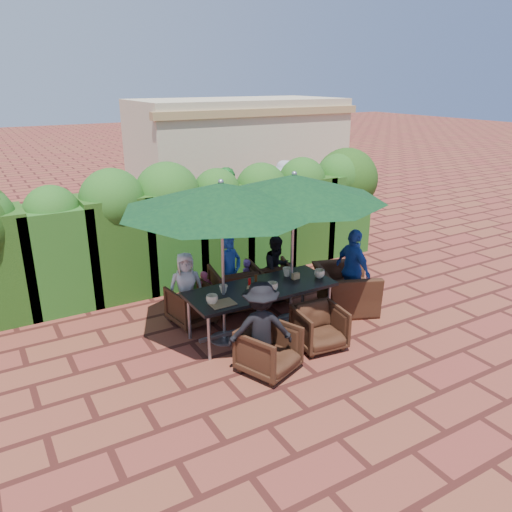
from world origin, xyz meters
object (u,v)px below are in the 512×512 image
dining_table (261,292)px  umbrella_right (294,187)px  chair_far_right (268,278)px  chair_near_right (320,326)px  chair_near_left (269,348)px  chair_far_left (192,303)px  chair_far_mid (236,285)px  chair_end_right (345,282)px  umbrella_left (221,197)px

dining_table → umbrella_right: size_ratio=0.83×
chair_far_right → dining_table: bearing=71.6°
chair_far_right → chair_near_right: bearing=100.1°
umbrella_right → chair_near_left: 2.41m
chair_far_left → chair_near_right: bearing=119.7°
chair_far_right → chair_near_left: (-1.26, -2.05, -0.02)m
umbrella_right → chair_far_mid: umbrella_right is taller
chair_near_right → chair_end_right: size_ratio=0.63×
umbrella_left → chair_end_right: bearing=-1.1°
umbrella_left → chair_near_left: 2.15m
chair_end_right → dining_table: bearing=112.9°
chair_far_mid → chair_far_right: bearing=-165.1°
chair_far_right → chair_far_mid: bearing=23.1°
umbrella_right → chair_far_mid: size_ratio=3.41×
dining_table → chair_far_right: 1.33m
umbrella_left → chair_near_right: (1.11, -0.89, -1.87)m
dining_table → umbrella_right: (0.61, 0.07, 1.54)m
umbrella_left → chair_end_right: 2.88m
chair_near_right → chair_far_left: bearing=134.9°
dining_table → umbrella_left: size_ratio=0.80×
dining_table → umbrella_right: umbrella_right is taller
chair_far_mid → chair_near_left: chair_far_mid is taller
dining_table → chair_near_left: 1.17m
chair_near_left → chair_far_mid: bearing=52.4°
chair_far_left → chair_near_right: (1.29, -1.67, -0.00)m
dining_table → chair_far_mid: chair_far_mid is taller
dining_table → chair_far_mid: (0.08, 0.98, -0.27)m
chair_far_mid → chair_end_right: bearing=159.2°
umbrella_left → chair_near_right: bearing=-38.9°
umbrella_left → chair_far_mid: 2.14m
chair_near_right → chair_near_left: bearing=-162.3°
umbrella_right → chair_end_right: umbrella_right is taller
chair_near_left → umbrella_right: bearing=23.0°
dining_table → chair_far_left: (-0.79, 0.84, -0.33)m
dining_table → umbrella_left: umbrella_left is taller
umbrella_right → chair_near_right: 2.08m
chair_near_right → chair_end_right: (1.18, 0.85, 0.13)m
chair_far_mid → chair_end_right: chair_end_right is taller
umbrella_right → chair_near_right: size_ratio=4.06×
umbrella_right → chair_far_right: size_ratio=3.73×
dining_table → chair_near_right: (0.50, -0.83, -0.33)m
chair_far_left → chair_near_right: size_ratio=1.00×
chair_far_mid → dining_table: bearing=95.3°
chair_near_left → chair_end_right: size_ratio=0.66×
umbrella_left → umbrella_right: (1.21, 0.01, -0.00)m
chair_far_mid → chair_near_right: (0.42, -1.81, -0.07)m
chair_far_left → chair_far_mid: (0.87, 0.14, 0.06)m
dining_table → chair_far_right: size_ratio=3.08×
chair_end_right → chair_far_right: bearing=64.1°
chair_far_mid → chair_far_right: size_ratio=1.09×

